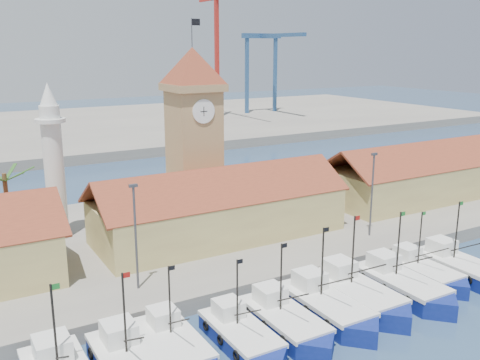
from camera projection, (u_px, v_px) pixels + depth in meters
ground at (342, 331)px, 40.99m from camera, size 400.00×400.00×0.00m
quay at (203, 231)px, 60.96m from camera, size 140.00×32.00×1.50m
terminal at (51, 131)px, 133.13m from camera, size 240.00×80.00×2.00m
boat_2 at (176, 347)px, 37.44m from camera, size 3.33×9.11×6.89m
boat_3 at (243, 338)px, 38.69m from camera, size 3.30×9.04×6.84m
boat_4 at (287, 324)px, 40.57m from camera, size 3.53×9.67×7.32m
boat_5 at (328, 309)px, 42.81m from camera, size 3.75×10.28×7.78m
boat_6 at (359, 296)px, 44.89m from camera, size 3.89×10.64×8.05m
boat_7 at (404, 287)px, 46.63m from camera, size 3.79×10.37×7.85m
boat_8 at (424, 274)px, 49.67m from camera, size 3.31×9.07×6.86m
boat_9 at (461, 269)px, 50.55m from camera, size 3.66×10.02×7.58m
hall_center at (220, 213)px, 56.82m from camera, size 27.04×10.13×7.61m
hall_right at (428, 178)px, 72.39m from camera, size 31.20×10.13×7.61m
clock_tower at (194, 132)px, 59.94m from camera, size 5.80×5.80×22.70m
minaret at (54, 162)px, 54.86m from camera, size 3.00×3.00×16.30m
palm_tree at (7, 206)px, 51.59m from camera, size 5.60×5.03×8.39m
lamp_posts at (264, 210)px, 49.75m from camera, size 80.70×0.25×9.03m
crane_red_right at (219, 36)px, 143.60m from camera, size 1.00×33.54×39.88m
gantry at (268, 51)px, 155.88m from camera, size 13.00×22.00×23.20m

